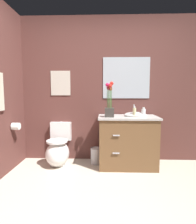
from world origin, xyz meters
The scene contains 11 objects.
ground_plane centered at (0.00, 0.00, 0.00)m, with size 9.99×9.99×0.00m, color beige.
wall_back centered at (0.20, 1.65, 1.25)m, with size 4.66×0.05×2.50m, color brown.
toilet centered at (-0.83, 1.35, 0.24)m, with size 0.38×0.59×0.69m.
vanity_cabinet centered at (0.32, 1.32, 0.42)m, with size 0.94×0.56×1.00m.
flower_vase centered at (0.02, 1.22, 1.01)m, with size 0.14×0.14×0.54m.
soap_bottle centered at (0.55, 1.25, 0.89)m, with size 0.06×0.06×0.15m.
lotion_bottle centered at (0.40, 1.22, 0.90)m, with size 0.05×0.05×0.17m.
trash_bin centered at (-0.20, 1.41, 0.14)m, with size 0.18×0.18×0.27m.
wall_poster centered at (-0.83, 1.62, 1.36)m, with size 0.34×0.01×0.42m, color beige.
wall_mirror centered at (0.32, 1.62, 1.45)m, with size 0.80×0.01×0.70m, color #B2BCC6.
toilet_paper_roll centered at (-1.43, 1.15, 0.68)m, with size 0.11×0.11×0.11m, color white.
Camera 1 is at (-0.06, -1.61, 1.20)m, focal length 29.57 mm.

